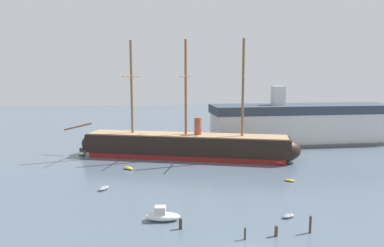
% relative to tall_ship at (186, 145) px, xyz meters
% --- Properties ---
extents(tall_ship, '(55.65, 22.70, 27.69)m').
position_rel_tall_ship_xyz_m(tall_ship, '(0.00, 0.00, 0.00)').
color(tall_ship, maroon).
rests_on(tall_ship, ground).
extents(motorboat_foreground_left, '(4.96, 2.62, 1.99)m').
position_rel_tall_ship_xyz_m(motorboat_foreground_left, '(-7.88, -36.04, -2.32)').
color(motorboat_foreground_left, silver).
rests_on(motorboat_foreground_left, ground).
extents(dinghy_foreground_right, '(2.24, 1.57, 0.49)m').
position_rel_tall_ship_xyz_m(dinghy_foreground_right, '(9.44, -37.58, -2.77)').
color(dinghy_foreground_right, gray).
rests_on(dinghy_foreground_right, ground).
extents(dinghy_mid_left, '(2.23, 2.68, 0.59)m').
position_rel_tall_ship_xyz_m(dinghy_mid_left, '(-17.02, -21.49, -2.72)').
color(dinghy_mid_left, gray).
rests_on(dinghy_mid_left, ground).
extents(dinghy_mid_right, '(1.98, 1.86, 0.45)m').
position_rel_tall_ship_xyz_m(dinghy_mid_right, '(16.58, -21.59, -2.79)').
color(dinghy_mid_right, gold).
rests_on(dinghy_mid_right, ground).
extents(dinghy_alongside_bow, '(2.51, 2.57, 0.59)m').
position_rel_tall_ship_xyz_m(dinghy_alongside_bow, '(-13.22, -8.68, -2.72)').
color(dinghy_alongside_bow, gold).
rests_on(dinghy_alongside_bow, ground).
extents(motorboat_alongside_stern, '(2.80, 5.09, 2.02)m').
position_rel_tall_ship_xyz_m(motorboat_alongside_stern, '(19.13, -8.38, -2.31)').
color(motorboat_alongside_stern, '#B22D28').
rests_on(motorboat_alongside_stern, ground).
extents(motorboat_far_left, '(2.94, 4.34, 1.68)m').
position_rel_tall_ship_xyz_m(motorboat_far_left, '(-25.07, 7.27, -2.42)').
color(motorboat_far_left, silver).
rests_on(motorboat_far_left, ground).
extents(sailboat_distant_centre, '(3.57, 3.69, 5.14)m').
position_rel_tall_ship_xyz_m(sailboat_distant_centre, '(1.02, 18.48, -2.58)').
color(sailboat_distant_centre, '#236670').
rests_on(sailboat_distant_centre, ground).
extents(mooring_piling_nearest, '(0.32, 0.32, 2.23)m').
position_rel_tall_ship_xyz_m(mooring_piling_nearest, '(10.15, -42.55, -1.90)').
color(mooring_piling_nearest, '#4C3D2D').
rests_on(mooring_piling_nearest, ground).
extents(mooring_piling_left_pair, '(0.43, 0.43, 1.38)m').
position_rel_tall_ship_xyz_m(mooring_piling_left_pair, '(-5.74, -39.07, -2.32)').
color(mooring_piling_left_pair, '#382B1E').
rests_on(mooring_piling_left_pair, ground).
extents(mooring_piling_right_pair, '(0.25, 0.25, 1.49)m').
position_rel_tall_ship_xyz_m(mooring_piling_right_pair, '(1.57, -43.12, -2.27)').
color(mooring_piling_right_pair, '#423323').
rests_on(mooring_piling_right_pair, ground).
extents(mooring_piling_midwater, '(0.43, 0.43, 1.34)m').
position_rel_tall_ship_xyz_m(mooring_piling_midwater, '(5.60, -42.82, -2.34)').
color(mooring_piling_midwater, '#4C3D2D').
rests_on(mooring_piling_midwater, ground).
extents(dockside_warehouse_right, '(56.52, 14.92, 16.49)m').
position_rel_tall_ship_xyz_m(dockside_warehouse_right, '(35.37, 13.49, 2.56)').
color(dockside_warehouse_right, '#565659').
rests_on(dockside_warehouse_right, ground).
extents(seagull_in_flight, '(1.06, 0.41, 0.13)m').
position_rel_tall_ship_xyz_m(seagull_in_flight, '(-5.62, -12.02, 5.66)').
color(seagull_in_flight, silver).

